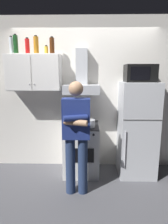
% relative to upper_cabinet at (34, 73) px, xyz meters
% --- Properties ---
extents(ground_plane, '(7.00, 7.00, 0.00)m').
position_rel_upper_cabinet_xyz_m(ground_plane, '(0.85, -0.37, -1.75)').
color(ground_plane, '#4C4C51').
extents(back_wall_tiled, '(4.80, 0.10, 2.70)m').
position_rel_upper_cabinet_xyz_m(back_wall_tiled, '(0.85, 0.23, -0.40)').
color(back_wall_tiled, silver).
rests_on(back_wall_tiled, ground_plane).
extents(upper_cabinet, '(0.90, 0.37, 0.60)m').
position_rel_upper_cabinet_xyz_m(upper_cabinet, '(0.00, 0.00, 0.00)').
color(upper_cabinet, white).
extents(stove_oven, '(0.60, 0.62, 0.87)m').
position_rel_upper_cabinet_xyz_m(stove_oven, '(0.80, -0.13, -1.32)').
color(stove_oven, white).
rests_on(stove_oven, ground_plane).
extents(range_hood, '(0.60, 0.44, 0.75)m').
position_rel_upper_cabinet_xyz_m(range_hood, '(0.80, 0.00, -0.15)').
color(range_hood, '#B7BABF').
extents(refrigerator, '(0.60, 0.62, 1.60)m').
position_rel_upper_cabinet_xyz_m(refrigerator, '(1.75, -0.12, -0.95)').
color(refrigerator, silver).
rests_on(refrigerator, ground_plane).
extents(microwave, '(0.48, 0.37, 0.28)m').
position_rel_upper_cabinet_xyz_m(microwave, '(1.75, -0.11, -0.01)').
color(microwave, black).
rests_on(microwave, refrigerator).
extents(person_standing, '(0.38, 0.33, 1.64)m').
position_rel_upper_cabinet_xyz_m(person_standing, '(0.75, -0.73, -0.85)').
color(person_standing, navy).
rests_on(person_standing, ground_plane).
extents(cooking_pot, '(0.30, 0.20, 0.12)m').
position_rel_upper_cabinet_xyz_m(cooking_pot, '(0.93, -0.24, -0.82)').
color(cooking_pot, '#B7BABF').
rests_on(cooking_pot, stove_oven).
extents(bottle_liquor_amber, '(0.08, 0.08, 0.29)m').
position_rel_upper_cabinet_xyz_m(bottle_liquor_amber, '(0.06, -0.03, 0.44)').
color(bottle_liquor_amber, '#B7721E').
rests_on(bottle_liquor_amber, upper_cabinet).
extents(bottle_wine_green, '(0.07, 0.07, 0.31)m').
position_rel_upper_cabinet_xyz_m(bottle_wine_green, '(-0.27, -0.03, 0.45)').
color(bottle_wine_green, '#19471E').
rests_on(bottle_wine_green, upper_cabinet).
extents(bottle_rum_dark, '(0.08, 0.08, 0.27)m').
position_rel_upper_cabinet_xyz_m(bottle_rum_dark, '(0.32, -0.01, 0.43)').
color(bottle_rum_dark, '#47230F').
rests_on(bottle_rum_dark, upper_cabinet).
extents(bottle_soda_red, '(0.07, 0.07, 0.26)m').
position_rel_upper_cabinet_xyz_m(bottle_soda_red, '(-0.09, 0.00, 0.42)').
color(bottle_soda_red, red).
rests_on(bottle_soda_red, upper_cabinet).
extents(bottle_spice_jar, '(0.06, 0.06, 0.14)m').
position_rel_upper_cabinet_xyz_m(bottle_spice_jar, '(0.22, 0.01, 0.36)').
color(bottle_spice_jar, gold).
rests_on(bottle_spice_jar, upper_cabinet).
extents(bottle_vodka_clear, '(0.07, 0.07, 0.29)m').
position_rel_upper_cabinet_xyz_m(bottle_vodka_clear, '(-0.36, 0.00, 0.44)').
color(bottle_vodka_clear, silver).
rests_on(bottle_vodka_clear, upper_cabinet).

